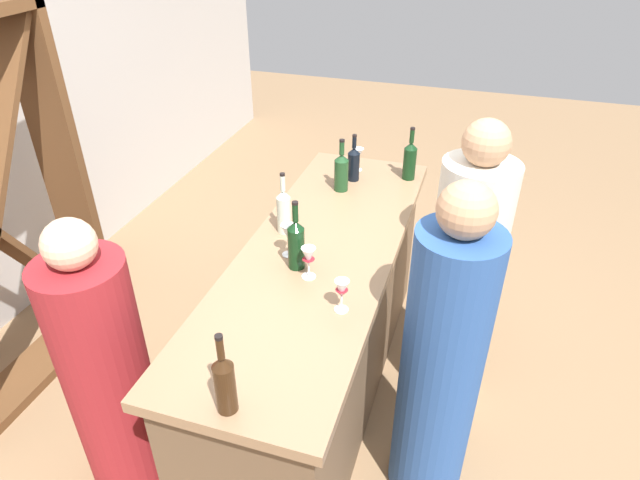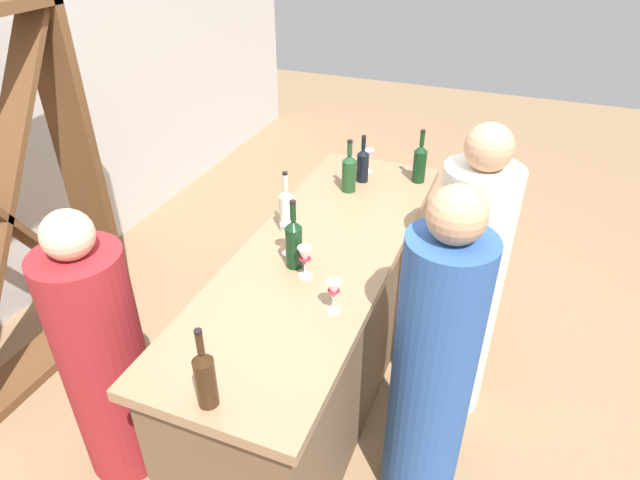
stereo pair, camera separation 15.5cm
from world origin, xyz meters
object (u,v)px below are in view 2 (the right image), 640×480
object	(u,v)px
wine_bottle_far_right_dark_green	(420,162)
person_left_guest	(432,373)
wine_bottle_leftmost_amber_brown	(205,377)
wine_bottle_second_right_olive_green	(349,172)
wine_glass_near_center	(305,257)
person_right_guest	(104,361)
wine_bottle_center_clear_pale	(286,209)
wine_glass_far_left	(287,232)
person_center_guest	(464,290)
wine_bottle_second_left_dark_green	(294,242)
wine_glass_near_left	(334,291)
wine_glass_near_right	(368,156)
wine_bottle_rightmost_near_black	(363,164)

from	to	relation	value
wine_bottle_far_right_dark_green	person_left_guest	world-z (taller)	person_left_guest
wine_bottle_leftmost_amber_brown	wine_bottle_second_right_olive_green	world-z (taller)	wine_bottle_leftmost_amber_brown
wine_glass_near_center	person_right_guest	bearing A→B (deg)	124.22
person_right_guest	wine_bottle_leftmost_amber_brown	bearing A→B (deg)	-21.75
wine_bottle_center_clear_pale	wine_glass_far_left	bearing A→B (deg)	-153.94
wine_bottle_far_right_dark_green	person_center_guest	bearing A→B (deg)	-148.41
wine_bottle_leftmost_amber_brown	wine_bottle_second_left_dark_green	distance (m)	0.84
wine_bottle_second_right_olive_green	person_center_guest	bearing A→B (deg)	-118.00
wine_glass_near_left	person_center_guest	xyz separation A→B (m)	(0.64, -0.46, -0.32)
wine_glass_near_right	person_right_guest	world-z (taller)	person_right_guest
wine_bottle_center_clear_pale	person_center_guest	bearing A→B (deg)	-81.88
wine_glass_far_left	wine_bottle_second_right_olive_green	bearing A→B (deg)	-4.18
wine_bottle_leftmost_amber_brown	wine_glass_near_right	size ratio (longest dim) A/B	2.28
wine_bottle_center_clear_pale	wine_glass_near_right	bearing A→B (deg)	-11.90
wine_bottle_center_clear_pale	wine_glass_near_left	xyz separation A→B (m)	(-0.51, -0.44, -0.02)
wine_bottle_far_right_dark_green	wine_glass_near_right	bearing A→B (deg)	86.31
wine_bottle_leftmost_amber_brown	person_left_guest	xyz separation A→B (m)	(0.63, -0.65, -0.34)
wine_bottle_second_left_dark_green	wine_glass_far_left	world-z (taller)	wine_bottle_second_left_dark_green
wine_glass_far_left	person_left_guest	xyz separation A→B (m)	(-0.29, -0.78, -0.34)
wine_glass_near_right	wine_bottle_second_left_dark_green	bearing A→B (deg)	179.54
person_center_guest	wine_glass_near_center	bearing A→B (deg)	48.62
wine_glass_near_left	person_left_guest	distance (m)	0.54
wine_bottle_rightmost_near_black	wine_glass_near_left	size ratio (longest dim) A/B	1.90
wine_glass_near_center	person_right_guest	distance (m)	1.02
wine_glass_far_left	wine_bottle_leftmost_amber_brown	bearing A→B (deg)	-172.26
wine_glass_near_center	person_right_guest	world-z (taller)	person_right_guest
wine_glass_near_left	wine_glass_near_center	xyz separation A→B (m)	(0.18, 0.20, 0.00)
wine_bottle_leftmost_amber_brown	person_right_guest	xyz separation A→B (m)	(0.26, 0.74, -0.45)
wine_bottle_far_right_dark_green	wine_glass_near_right	distance (m)	0.32
wine_bottle_second_left_dark_green	wine_glass_near_right	world-z (taller)	wine_bottle_second_left_dark_green
wine_bottle_leftmost_amber_brown	wine_bottle_second_left_dark_green	bearing A→B (deg)	3.83
wine_bottle_center_clear_pale	person_left_guest	distance (m)	1.05
wine_bottle_center_clear_pale	wine_glass_near_center	world-z (taller)	wine_bottle_center_clear_pale
person_left_guest	person_right_guest	distance (m)	1.44
wine_bottle_leftmost_amber_brown	wine_bottle_rightmost_near_black	world-z (taller)	wine_bottle_leftmost_amber_brown
wine_bottle_center_clear_pale	wine_bottle_second_right_olive_green	bearing A→B (deg)	-15.52
wine_glass_near_left	wine_bottle_second_left_dark_green	bearing A→B (deg)	49.76
person_right_guest	person_left_guest	bearing A→B (deg)	12.49
wine_bottle_second_left_dark_green	wine_glass_near_center	bearing A→B (deg)	-126.86
wine_bottle_far_right_dark_green	person_center_guest	distance (m)	0.85
wine_bottle_second_left_dark_green	person_center_guest	bearing A→B (deg)	-61.46
person_left_guest	wine_bottle_center_clear_pale	bearing A→B (deg)	-22.56
wine_bottle_second_left_dark_green	wine_glass_far_left	xyz separation A→B (m)	(0.08, 0.07, -0.01)
wine_bottle_second_left_dark_green	person_right_guest	world-z (taller)	person_right_guest
wine_bottle_leftmost_amber_brown	person_center_guest	xyz separation A→B (m)	(1.24, -0.68, -0.34)
wine_glass_near_center	wine_glass_far_left	world-z (taller)	wine_glass_far_left
wine_glass_far_left	wine_bottle_second_left_dark_green	bearing A→B (deg)	-139.38
wine_bottle_leftmost_amber_brown	wine_bottle_center_clear_pale	world-z (taller)	same
wine_bottle_rightmost_near_black	wine_glass_near_right	world-z (taller)	wine_bottle_rightmost_near_black
wine_glass_near_left	person_right_guest	xyz separation A→B (m)	(-0.34, 0.96, -0.42)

